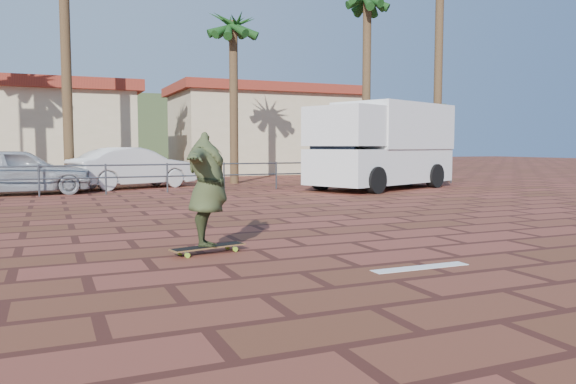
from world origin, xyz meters
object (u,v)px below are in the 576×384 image
Objects in this scene: longboard at (208,247)px; car_silver at (19,171)px; skateboarder at (207,189)px; campervan at (382,144)px; car_white at (134,168)px.

longboard is 0.26× the size of car_silver.
skateboarder is 12.54m from car_silver.
car_silver is (-3.01, 12.18, -0.18)m from skateboarder.
car_silver is at bearing 35.39° from skateboarder.
car_silver is at bearing 90.23° from longboard.
campervan is 9.35m from car_white.
car_white is at bearing 18.08° from skateboarder.
car_white is at bearing 72.93° from longboard.
campervan reaches higher than skateboarder.
skateboarder reaches higher than longboard.
car_silver is at bearing 91.14° from car_white.
car_silver is (-3.01, 12.18, 0.67)m from longboard.
car_white is (-8.47, 3.86, -0.89)m from campervan.
car_white is (3.83, 1.50, -0.00)m from car_silver.
longboard is at bearing 156.31° from car_white.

